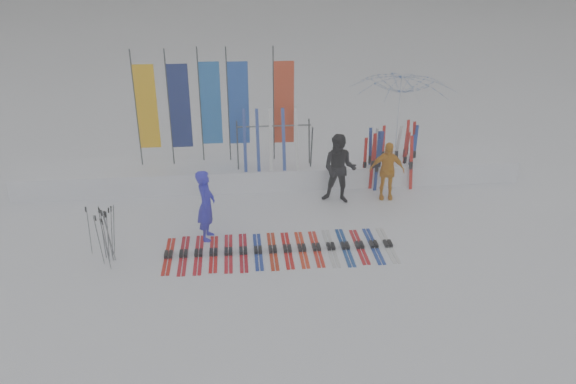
{
  "coord_description": "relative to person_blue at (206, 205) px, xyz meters",
  "views": [
    {
      "loc": [
        -0.95,
        -10.25,
        6.46
      ],
      "look_at": [
        0.2,
        1.6,
        1.0
      ],
      "focal_mm": 35.0,
      "sensor_mm": 36.0,
      "label": 1
    }
  ],
  "objects": [
    {
      "name": "person_blue",
      "position": [
        0.0,
        0.0,
        0.0
      ],
      "size": [
        0.49,
        0.67,
        1.7
      ],
      "primitive_type": "imported",
      "rotation": [
        0.0,
        0.0,
        1.43
      ],
      "color": "#2322C7",
      "rests_on": "ground"
    },
    {
      "name": "snow_bank",
      "position": [
        1.7,
        3.21,
        -0.55
      ],
      "size": [
        14.0,
        1.6,
        0.6
      ],
      "primitive_type": "cube",
      "color": "white",
      "rests_on": "ground"
    },
    {
      "name": "person_black",
      "position": [
        3.39,
        1.68,
        0.08
      ],
      "size": [
        1.09,
        0.97,
        1.86
      ],
      "primitive_type": "imported",
      "rotation": [
        0.0,
        0.0,
        -0.35
      ],
      "color": "black",
      "rests_on": "ground"
    },
    {
      "name": "ski_rack",
      "position": [
        1.77,
        2.81,
        0.53
      ],
      "size": [
        2.04,
        0.8,
        1.23
      ],
      "color": "#383A3F",
      "rests_on": "ground"
    },
    {
      "name": "pole_cluster",
      "position": [
        -2.14,
        -0.76,
        -0.24
      ],
      "size": [
        0.62,
        0.78,
        1.26
      ],
      "color": "#595B60",
      "rests_on": "ground"
    },
    {
      "name": "feather_flags",
      "position": [
        0.11,
        3.39,
        1.39
      ],
      "size": [
        4.3,
        0.24,
        3.2
      ],
      "color": "#383A3F",
      "rests_on": "ground"
    },
    {
      "name": "ski_row",
      "position": [
        1.62,
        -0.76,
        -0.81
      ],
      "size": [
        5.12,
        1.7,
        0.07
      ],
      "color": "red",
      "rests_on": "ground"
    },
    {
      "name": "tent_canopy",
      "position": [
        5.71,
        4.36,
        0.57
      ],
      "size": [
        3.47,
        3.52,
        2.84
      ],
      "primitive_type": "imported",
      "rotation": [
        0.0,
        0.0,
        0.13
      ],
      "color": "white",
      "rests_on": "ground"
    },
    {
      "name": "person_yellow",
      "position": [
        4.68,
        1.77,
        -0.06
      ],
      "size": [
        0.97,
        0.51,
        1.58
      ],
      "primitive_type": "imported",
      "rotation": [
        0.0,
        0.0,
        -0.14
      ],
      "color": "orange",
      "rests_on": "ground"
    },
    {
      "name": "ground",
      "position": [
        1.7,
        -1.39,
        -0.85
      ],
      "size": [
        120.0,
        120.0,
        0.0
      ],
      "primitive_type": "plane",
      "color": "white",
      "rests_on": "ground"
    },
    {
      "name": "upright_skis",
      "position": [
        5.05,
        2.77,
        -0.06
      ],
      "size": [
        1.67,
        1.17,
        1.7
      ],
      "color": "red",
      "rests_on": "ground"
    }
  ]
}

